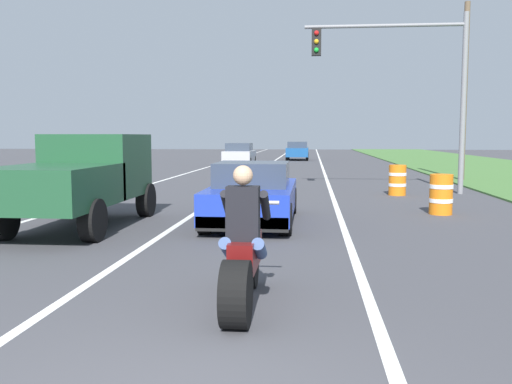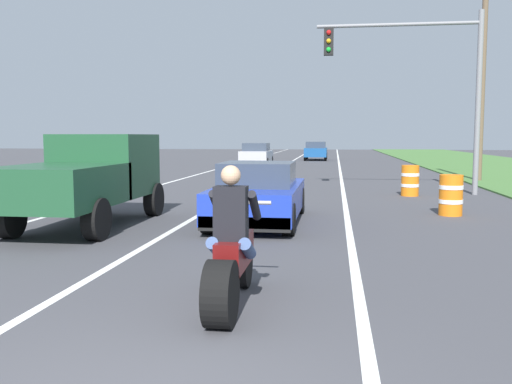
{
  "view_description": "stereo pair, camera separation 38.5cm",
  "coord_description": "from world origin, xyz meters",
  "px_view_note": "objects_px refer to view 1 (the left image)",
  "views": [
    {
      "loc": [
        1.1,
        -3.48,
        1.94
      ],
      "look_at": [
        0.18,
        5.88,
        1.0
      ],
      "focal_mm": 39.4,
      "sensor_mm": 36.0,
      "label": 1
    },
    {
      "loc": [
        1.49,
        -3.44,
        1.94
      ],
      "look_at": [
        0.18,
        5.88,
        1.0
      ],
      "focal_mm": 39.4,
      "sensor_mm": 36.0,
      "label": 2
    }
  ],
  "objects_px": {
    "motorcycle_with_rider": "(243,258)",
    "distant_car_further_ahead": "(297,151)",
    "pickup_truck_left_lane_dark_green": "(82,175)",
    "construction_barrel_mid": "(397,180)",
    "traffic_light_mast_near": "(412,73)",
    "sports_car_blue": "(253,195)",
    "distant_car_far_ahead": "(240,154)",
    "construction_barrel_nearest": "(441,194)"
  },
  "relations": [
    {
      "from": "motorcycle_with_rider",
      "to": "distant_car_further_ahead",
      "type": "distance_m",
      "value": 39.89
    },
    {
      "from": "pickup_truck_left_lane_dark_green",
      "to": "construction_barrel_mid",
      "type": "relative_size",
      "value": 4.8
    },
    {
      "from": "motorcycle_with_rider",
      "to": "traffic_light_mast_near",
      "type": "xyz_separation_m",
      "value": [
        4.06,
        13.35,
        3.45
      ]
    },
    {
      "from": "distant_car_further_ahead",
      "to": "construction_barrel_mid",
      "type": "bearing_deg",
      "value": -81.72
    },
    {
      "from": "traffic_light_mast_near",
      "to": "sports_car_blue",
      "type": "bearing_deg",
      "value": -123.18
    },
    {
      "from": "sports_car_blue",
      "to": "pickup_truck_left_lane_dark_green",
      "type": "distance_m",
      "value": 3.71
    },
    {
      "from": "construction_barrel_mid",
      "to": "distant_car_far_ahead",
      "type": "distance_m",
      "value": 19.0
    },
    {
      "from": "motorcycle_with_rider",
      "to": "construction_barrel_nearest",
      "type": "height_order",
      "value": "motorcycle_with_rider"
    },
    {
      "from": "distant_car_far_ahead",
      "to": "sports_car_blue",
      "type": "bearing_deg",
      "value": -81.97
    },
    {
      "from": "sports_car_blue",
      "to": "distant_car_far_ahead",
      "type": "relative_size",
      "value": 1.08
    },
    {
      "from": "motorcycle_with_rider",
      "to": "construction_barrel_mid",
      "type": "bearing_deg",
      "value": 74.28
    },
    {
      "from": "pickup_truck_left_lane_dark_green",
      "to": "construction_barrel_mid",
      "type": "bearing_deg",
      "value": 43.51
    },
    {
      "from": "construction_barrel_nearest",
      "to": "distant_car_further_ahead",
      "type": "height_order",
      "value": "distant_car_further_ahead"
    },
    {
      "from": "motorcycle_with_rider",
      "to": "distant_car_further_ahead",
      "type": "bearing_deg",
      "value": 90.56
    },
    {
      "from": "traffic_light_mast_near",
      "to": "construction_barrel_mid",
      "type": "bearing_deg",
      "value": -125.88
    },
    {
      "from": "motorcycle_with_rider",
      "to": "construction_barrel_mid",
      "type": "height_order",
      "value": "motorcycle_with_rider"
    },
    {
      "from": "construction_barrel_mid",
      "to": "distant_car_further_ahead",
      "type": "bearing_deg",
      "value": 98.28
    },
    {
      "from": "pickup_truck_left_lane_dark_green",
      "to": "sports_car_blue",
      "type": "bearing_deg",
      "value": 14.55
    },
    {
      "from": "motorcycle_with_rider",
      "to": "distant_car_further_ahead",
      "type": "height_order",
      "value": "motorcycle_with_rider"
    },
    {
      "from": "sports_car_blue",
      "to": "distant_car_further_ahead",
      "type": "relative_size",
      "value": 1.08
    },
    {
      "from": "motorcycle_with_rider",
      "to": "traffic_light_mast_near",
      "type": "height_order",
      "value": "traffic_light_mast_near"
    },
    {
      "from": "pickup_truck_left_lane_dark_green",
      "to": "distant_car_further_ahead",
      "type": "bearing_deg",
      "value": 83.85
    },
    {
      "from": "pickup_truck_left_lane_dark_green",
      "to": "construction_barrel_nearest",
      "type": "distance_m",
      "value": 8.55
    },
    {
      "from": "motorcycle_with_rider",
      "to": "distant_car_far_ahead",
      "type": "relative_size",
      "value": 0.55
    },
    {
      "from": "traffic_light_mast_near",
      "to": "construction_barrel_nearest",
      "type": "relative_size",
      "value": 6.0
    },
    {
      "from": "construction_barrel_nearest",
      "to": "sports_car_blue",
      "type": "bearing_deg",
      "value": -157.72
    },
    {
      "from": "distant_car_further_ahead",
      "to": "pickup_truck_left_lane_dark_green",
      "type": "bearing_deg",
      "value": -96.15
    },
    {
      "from": "motorcycle_with_rider",
      "to": "pickup_truck_left_lane_dark_green",
      "type": "relative_size",
      "value": 0.46
    },
    {
      "from": "motorcycle_with_rider",
      "to": "pickup_truck_left_lane_dark_green",
      "type": "height_order",
      "value": "pickup_truck_left_lane_dark_green"
    },
    {
      "from": "motorcycle_with_rider",
      "to": "pickup_truck_left_lane_dark_green",
      "type": "bearing_deg",
      "value": 127.37
    },
    {
      "from": "sports_car_blue",
      "to": "pickup_truck_left_lane_dark_green",
      "type": "bearing_deg",
      "value": -165.45
    },
    {
      "from": "sports_car_blue",
      "to": "construction_barrel_mid",
      "type": "xyz_separation_m",
      "value": [
        4.11,
        6.37,
        -0.13
      ]
    },
    {
      "from": "construction_barrel_nearest",
      "to": "construction_barrel_mid",
      "type": "height_order",
      "value": "same"
    },
    {
      "from": "traffic_light_mast_near",
      "to": "distant_car_further_ahead",
      "type": "xyz_separation_m",
      "value": [
        -4.45,
        26.53,
        -3.27
      ]
    },
    {
      "from": "construction_barrel_nearest",
      "to": "motorcycle_with_rider",
      "type": "bearing_deg",
      "value": -115.9
    },
    {
      "from": "pickup_truck_left_lane_dark_green",
      "to": "construction_barrel_nearest",
      "type": "xyz_separation_m",
      "value": [
        8.07,
        2.77,
        -0.6
      ]
    },
    {
      "from": "traffic_light_mast_near",
      "to": "construction_barrel_mid",
      "type": "xyz_separation_m",
      "value": [
        -0.49,
        -0.68,
        -3.54
      ]
    },
    {
      "from": "pickup_truck_left_lane_dark_green",
      "to": "distant_car_far_ahead",
      "type": "relative_size",
      "value": 1.2
    },
    {
      "from": "distant_car_further_ahead",
      "to": "motorcycle_with_rider",
      "type": "bearing_deg",
      "value": -89.44
    },
    {
      "from": "traffic_light_mast_near",
      "to": "construction_barrel_mid",
      "type": "height_order",
      "value": "traffic_light_mast_near"
    },
    {
      "from": "pickup_truck_left_lane_dark_green",
      "to": "traffic_light_mast_near",
      "type": "bearing_deg",
      "value": 44.29
    },
    {
      "from": "construction_barrel_mid",
      "to": "distant_car_far_ahead",
      "type": "xyz_separation_m",
      "value": [
        -7.48,
        17.46,
        0.27
      ]
    }
  ]
}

